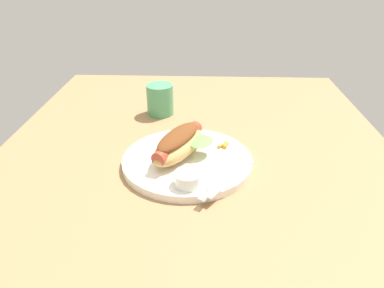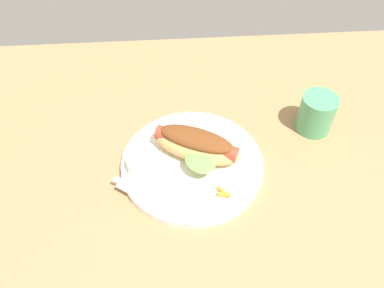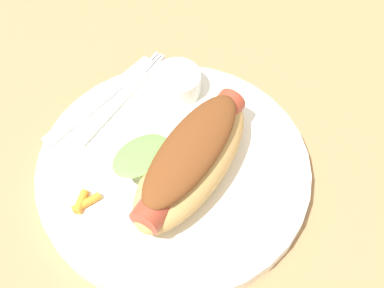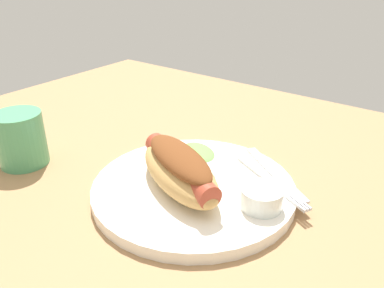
{
  "view_description": "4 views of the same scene",
  "coord_description": "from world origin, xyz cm",
  "px_view_note": "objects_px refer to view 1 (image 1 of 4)",
  "views": [
    {
      "loc": [
        -63.23,
        -1.91,
        40.1
      ],
      "look_at": [
        1.69,
        0.69,
        4.47
      ],
      "focal_mm": 33.51,
      "sensor_mm": 36.0,
      "label": 1
    },
    {
      "loc": [
        -2.37,
        -43.95,
        59.27
      ],
      "look_at": [
        1.03,
        2.89,
        5.31
      ],
      "focal_mm": 36.06,
      "sensor_mm": 36.0,
      "label": 2
    },
    {
      "loc": [
        29.53,
        6.1,
        46.31
      ],
      "look_at": [
        0.92,
        3.5,
        5.46
      ],
      "focal_mm": 50.45,
      "sensor_mm": 36.0,
      "label": 3
    },
    {
      "loc": [
        -25.47,
        37.53,
        29.69
      ],
      "look_at": [
        2.29,
        0.24,
        6.57
      ],
      "focal_mm": 36.62,
      "sensor_mm": 36.0,
      "label": 4
    }
  ],
  "objects_px": {
    "sauce_ramekin": "(188,179)",
    "drinking_cup": "(160,99)",
    "carrot_garnish": "(224,145)",
    "hot_dog": "(179,143)",
    "knife": "(231,178)",
    "plate": "(187,161)",
    "fork": "(220,179)"
  },
  "relations": [
    {
      "from": "sauce_ramekin",
      "to": "drinking_cup",
      "type": "bearing_deg",
      "value": 14.62
    },
    {
      "from": "fork",
      "to": "hot_dog",
      "type": "bearing_deg",
      "value": -109.74
    },
    {
      "from": "fork",
      "to": "drinking_cup",
      "type": "height_order",
      "value": "drinking_cup"
    },
    {
      "from": "carrot_garnish",
      "to": "hot_dog",
      "type": "bearing_deg",
      "value": 113.32
    },
    {
      "from": "fork",
      "to": "knife",
      "type": "xyz_separation_m",
      "value": [
        0.0,
        -0.02,
        -0.0
      ]
    },
    {
      "from": "plate",
      "to": "knife",
      "type": "relative_size",
      "value": 1.77
    },
    {
      "from": "hot_dog",
      "to": "sauce_ramekin",
      "type": "relative_size",
      "value": 3.57
    },
    {
      "from": "fork",
      "to": "drinking_cup",
      "type": "bearing_deg",
      "value": -128.94
    },
    {
      "from": "hot_dog",
      "to": "plate",
      "type": "bearing_deg",
      "value": 88.77
    },
    {
      "from": "fork",
      "to": "knife",
      "type": "height_order",
      "value": "same"
    },
    {
      "from": "hot_dog",
      "to": "knife",
      "type": "xyz_separation_m",
      "value": [
        -0.08,
        -0.1,
        -0.03
      ]
    },
    {
      "from": "plate",
      "to": "hot_dog",
      "type": "bearing_deg",
      "value": 63.15
    },
    {
      "from": "sauce_ramekin",
      "to": "fork",
      "type": "xyz_separation_m",
      "value": [
        0.02,
        -0.06,
        -0.01
      ]
    },
    {
      "from": "drinking_cup",
      "to": "knife",
      "type": "bearing_deg",
      "value": -152.65
    },
    {
      "from": "plate",
      "to": "drinking_cup",
      "type": "distance_m",
      "value": 0.28
    },
    {
      "from": "carrot_garnish",
      "to": "drinking_cup",
      "type": "distance_m",
      "value": 0.27
    },
    {
      "from": "fork",
      "to": "knife",
      "type": "distance_m",
      "value": 0.02
    },
    {
      "from": "plate",
      "to": "drinking_cup",
      "type": "xyz_separation_m",
      "value": [
        0.26,
        0.09,
        0.03
      ]
    },
    {
      "from": "plate",
      "to": "carrot_garnish",
      "type": "distance_m",
      "value": 0.09
    },
    {
      "from": "knife",
      "to": "drinking_cup",
      "type": "relative_size",
      "value": 1.86
    },
    {
      "from": "sauce_ramekin",
      "to": "carrot_garnish",
      "type": "height_order",
      "value": "sauce_ramekin"
    },
    {
      "from": "hot_dog",
      "to": "fork",
      "type": "xyz_separation_m",
      "value": [
        -0.09,
        -0.08,
        -0.03
      ]
    },
    {
      "from": "sauce_ramekin",
      "to": "drinking_cup",
      "type": "height_order",
      "value": "drinking_cup"
    },
    {
      "from": "knife",
      "to": "carrot_garnish",
      "type": "relative_size",
      "value": 5.79
    },
    {
      "from": "drinking_cup",
      "to": "hot_dog",
      "type": "bearing_deg",
      "value": -164.65
    },
    {
      "from": "plate",
      "to": "drinking_cup",
      "type": "height_order",
      "value": "drinking_cup"
    },
    {
      "from": "hot_dog",
      "to": "knife",
      "type": "bearing_deg",
      "value": 76.65
    },
    {
      "from": "hot_dog",
      "to": "drinking_cup",
      "type": "relative_size",
      "value": 2.21
    },
    {
      "from": "hot_dog",
      "to": "carrot_garnish",
      "type": "bearing_deg",
      "value": 138.94
    },
    {
      "from": "carrot_garnish",
      "to": "drinking_cup",
      "type": "xyz_separation_m",
      "value": [
        0.21,
        0.17,
        0.02
      ]
    },
    {
      "from": "plate",
      "to": "sauce_ramekin",
      "type": "bearing_deg",
      "value": -176.2
    },
    {
      "from": "knife",
      "to": "drinking_cup",
      "type": "xyz_separation_m",
      "value": [
        0.34,
        0.17,
        0.02
      ]
    }
  ]
}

